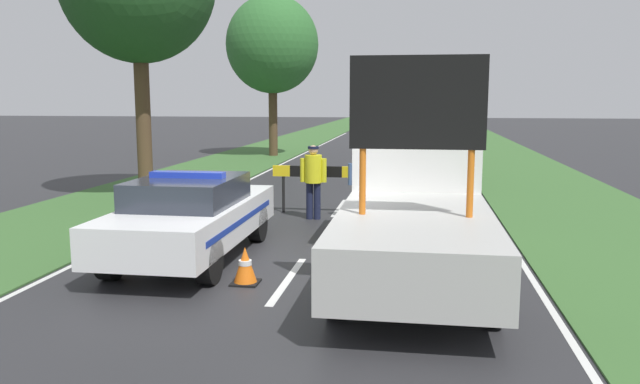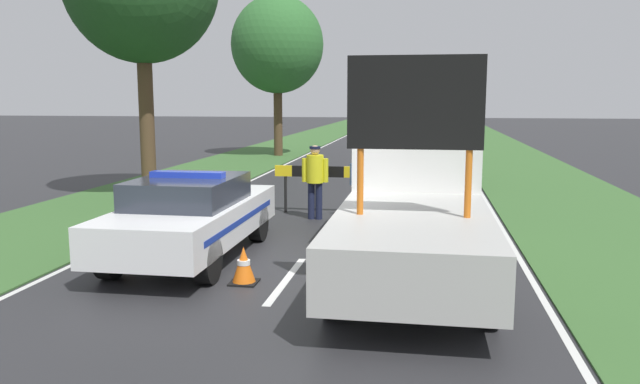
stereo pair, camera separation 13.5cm
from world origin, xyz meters
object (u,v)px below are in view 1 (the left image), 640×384
object	(u,v)px
work_truck	(415,201)
traffic_cone_centre_front	(118,239)
traffic_cone_lane_edge	(370,214)
traffic_cone_near_police	(444,203)
police_officer	(313,176)
police_car	(192,215)
road_barrier	(325,175)
roadside_tree_near_left	(272,45)
traffic_cone_near_truck	(245,266)
traffic_cone_behind_barrier	(230,202)
pedestrian_civilian	(360,180)
queued_car_van_white	(411,146)
queued_car_suv_grey	(424,159)

from	to	relation	value
work_truck	traffic_cone_centre_front	world-z (taller)	work_truck
work_truck	traffic_cone_lane_edge	xyz separation A→B (m)	(-0.94, 2.83, -0.76)
traffic_cone_near_police	traffic_cone_lane_edge	xyz separation A→B (m)	(-1.60, -1.79, 0.01)
police_officer	traffic_cone_near_police	size ratio (longest dim) A/B	2.67
police_car	road_barrier	size ratio (longest dim) A/B	1.86
police_car	traffic_cone_lane_edge	bearing A→B (deg)	43.16
police_car	roadside_tree_near_left	xyz separation A→B (m)	(-2.98, 18.98, 4.45)
traffic_cone_near_truck	traffic_cone_behind_barrier	world-z (taller)	traffic_cone_near_truck
police_car	pedestrian_civilian	bearing A→B (deg)	55.14
traffic_cone_behind_barrier	queued_car_van_white	bearing A→B (deg)	70.33
police_officer	traffic_cone_near_police	distance (m)	3.17
traffic_cone_near_police	traffic_cone_near_truck	bearing A→B (deg)	-117.68
queued_car_van_white	pedestrian_civilian	bearing A→B (deg)	85.11
work_truck	road_barrier	size ratio (longest dim) A/B	2.53
traffic_cone_centre_front	traffic_cone_behind_barrier	bearing A→B (deg)	81.11
traffic_cone_near_truck	traffic_cone_near_police	bearing A→B (deg)	62.32
traffic_cone_behind_barrier	queued_car_van_white	world-z (taller)	queued_car_van_white
work_truck	traffic_cone_near_police	distance (m)	4.72
queued_car_van_white	queued_car_suv_grey	bearing A→B (deg)	94.82
police_car	roadside_tree_near_left	world-z (taller)	roadside_tree_near_left
road_barrier	traffic_cone_behind_barrier	bearing A→B (deg)	-165.20
work_truck	traffic_cone_near_police	size ratio (longest dim) A/B	10.06
pedestrian_civilian	traffic_cone_near_truck	xyz separation A→B (m)	(-1.23, -5.28, -0.63)
road_barrier	traffic_cone_near_truck	bearing A→B (deg)	-87.03
traffic_cone_centre_front	roadside_tree_near_left	distance (m)	19.79
police_officer	queued_car_suv_grey	size ratio (longest dim) A/B	0.38
police_officer	pedestrian_civilian	world-z (taller)	police_officer
queued_car_suv_grey	traffic_cone_behind_barrier	bearing A→B (deg)	53.07
road_barrier	traffic_cone_behind_barrier	size ratio (longest dim) A/B	4.68
road_barrier	pedestrian_civilian	xyz separation A→B (m)	(0.90, -0.59, -0.02)
work_truck	queued_car_van_white	world-z (taller)	work_truck
road_barrier	roadside_tree_near_left	world-z (taller)	roadside_tree_near_left
traffic_cone_near_police	traffic_cone_behind_barrier	bearing A→B (deg)	-174.75
police_officer	traffic_cone_behind_barrier	world-z (taller)	police_officer
traffic_cone_lane_edge	roadside_tree_near_left	xyz separation A→B (m)	(-5.83, 16.08, 4.87)
queued_car_van_white	roadside_tree_near_left	bearing A→B (deg)	-24.93
roadside_tree_near_left	traffic_cone_near_police	bearing A→B (deg)	-62.52
traffic_cone_near_police	traffic_cone_lane_edge	distance (m)	2.40
traffic_cone_near_police	traffic_cone_lane_edge	bearing A→B (deg)	-131.89
police_officer	queued_car_van_white	bearing A→B (deg)	-83.98
pedestrian_civilian	traffic_cone_near_truck	size ratio (longest dim) A/B	2.75
traffic_cone_near_police	queued_car_suv_grey	distance (m)	5.76
traffic_cone_near_truck	police_car	bearing A→B (deg)	134.93
traffic_cone_centre_front	roadside_tree_near_left	bearing A→B (deg)	95.00
traffic_cone_centre_front	traffic_cone_lane_edge	xyz separation A→B (m)	(4.16, 3.02, 0.01)
traffic_cone_near_truck	queued_car_suv_grey	xyz separation A→B (m)	(2.72, 11.72, 0.50)
police_officer	queued_car_suv_grey	world-z (taller)	police_officer
traffic_cone_behind_barrier	queued_car_van_white	distance (m)	12.46
roadside_tree_near_left	police_officer	bearing A→B (deg)	-73.60
traffic_cone_near_police	traffic_cone_centre_front	xyz separation A→B (m)	(-5.76, -4.81, 0.00)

